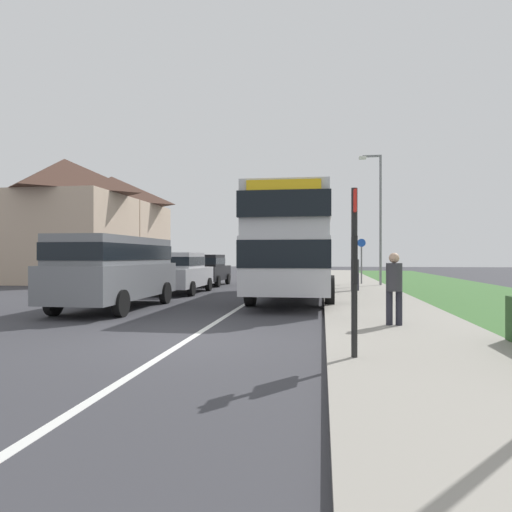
% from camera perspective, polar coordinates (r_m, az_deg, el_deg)
% --- Properties ---
extents(ground_plane, '(120.00, 120.00, 0.00)m').
position_cam_1_polar(ground_plane, '(8.93, -8.53, -10.33)').
color(ground_plane, '#38383D').
extents(lane_marking_centre, '(0.14, 60.00, 0.01)m').
position_cam_1_polar(lane_marking_centre, '(16.69, -0.56, -5.48)').
color(lane_marking_centre, silver).
rests_on(lane_marking_centre, ground_plane).
extents(pavement_near_side, '(3.20, 68.00, 0.12)m').
position_cam_1_polar(pavement_near_side, '(14.59, 14.81, -6.06)').
color(pavement_near_side, gray).
rests_on(pavement_near_side, ground_plane).
extents(double_decker_bus, '(2.80, 10.57, 3.70)m').
position_cam_1_polar(double_decker_bus, '(17.45, 4.85, 1.79)').
color(double_decker_bus, '#BCBCC1').
rests_on(double_decker_bus, ground_plane).
extents(parked_van_grey, '(2.11, 5.52, 2.16)m').
position_cam_1_polar(parked_van_grey, '(14.47, -17.02, -1.22)').
color(parked_van_grey, slate).
rests_on(parked_van_grey, ground_plane).
extents(parked_car_silver, '(1.90, 4.48, 1.74)m').
position_cam_1_polar(parked_car_silver, '(19.90, -9.32, -1.87)').
color(parked_car_silver, '#B7B7BC').
rests_on(parked_car_silver, ground_plane).
extents(parked_car_black, '(1.98, 4.11, 1.67)m').
position_cam_1_polar(parked_car_black, '(24.89, -6.16, -1.56)').
color(parked_car_black, black).
rests_on(parked_car_black, ground_plane).
extents(pedestrian_at_stop, '(0.34, 0.34, 1.67)m').
position_cam_1_polar(pedestrian_at_stop, '(10.27, 16.78, -3.50)').
color(pedestrian_at_stop, '#23232D').
rests_on(pedestrian_at_stop, ground_plane).
extents(pedestrian_walking_away, '(0.34, 0.34, 1.67)m').
position_cam_1_polar(pedestrian_walking_away, '(20.06, 12.19, -1.78)').
color(pedestrian_walking_away, '#23232D').
rests_on(pedestrian_walking_away, ground_plane).
extents(bus_stop_sign, '(0.09, 0.52, 2.60)m').
position_cam_1_polar(bus_stop_sign, '(6.88, 12.11, -0.53)').
color(bus_stop_sign, black).
rests_on(bus_stop_sign, ground_plane).
extents(cycle_route_sign, '(0.44, 0.08, 2.52)m').
position_cam_1_polar(cycle_route_sign, '(25.19, 12.96, -0.38)').
color(cycle_route_sign, slate).
rests_on(cycle_route_sign, ground_plane).
extents(street_lamp_mid, '(1.14, 0.20, 6.75)m').
position_cam_1_polar(street_lamp_mid, '(24.29, 14.94, 5.47)').
color(street_lamp_mid, slate).
rests_on(street_lamp_mid, ground_plane).
extents(house_terrace_far_side, '(6.92, 12.28, 7.42)m').
position_cam_1_polar(house_terrace_far_side, '(32.53, -19.88, 3.73)').
color(house_terrace_far_side, '#C1A88E').
rests_on(house_terrace_far_side, ground_plane).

